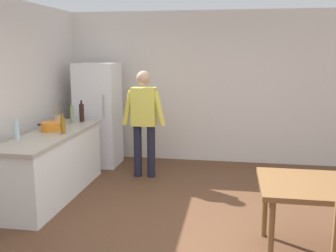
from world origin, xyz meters
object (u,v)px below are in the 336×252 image
at_px(bottle_vinegar_tall, 72,114).
at_px(bottle_wine_dark, 82,113).
at_px(person, 144,117).
at_px(bottle_water_clear, 16,130).
at_px(utensil_jar, 57,119).
at_px(refrigerator, 99,115).
at_px(cooking_pot, 51,126).
at_px(bottle_oil_amber, 63,125).
at_px(dining_table, 334,192).

relative_size(bottle_vinegar_tall, bottle_wine_dark, 0.94).
height_order(person, bottle_water_clear, person).
distance_m(person, bottle_vinegar_tall, 1.11).
bearing_deg(utensil_jar, refrigerator, 72.80).
relative_size(cooking_pot, bottle_oil_amber, 1.43).
bearing_deg(bottle_wine_dark, bottle_oil_amber, -83.55).
bearing_deg(bottle_oil_amber, utensil_jar, 121.14).
bearing_deg(refrigerator, cooking_pot, -96.78).
bearing_deg(bottle_oil_amber, bottle_water_clear, -133.83).
height_order(dining_table, cooking_pot, cooking_pot).
bearing_deg(bottle_vinegar_tall, bottle_wine_dark, 52.59).
relative_size(person, utensil_jar, 5.31).
bearing_deg(refrigerator, bottle_wine_dark, -91.61).
xyz_separation_m(refrigerator, bottle_oil_amber, (0.08, -1.62, 0.12)).
bearing_deg(bottle_wine_dark, bottle_water_clear, -103.12).
bearing_deg(bottle_vinegar_tall, person, 15.19).
bearing_deg(bottle_oil_amber, bottle_wine_dark, 96.45).
bearing_deg(dining_table, cooking_pot, 160.21).
xyz_separation_m(cooking_pot, utensil_jar, (-0.13, 0.47, 0.02)).
height_order(person, cooking_pot, person).
height_order(bottle_water_clear, bottle_wine_dark, bottle_wine_dark).
bearing_deg(person, bottle_wine_dark, -170.89).
bearing_deg(cooking_pot, dining_table, -19.79).
distance_m(bottle_vinegar_tall, bottle_oil_amber, 0.81).
distance_m(bottle_vinegar_tall, bottle_wine_dark, 0.17).
relative_size(dining_table, bottle_vinegar_tall, 4.37).
height_order(dining_table, bottle_water_clear, bottle_water_clear).
bearing_deg(bottle_wine_dark, bottle_vinegar_tall, -127.41).
bearing_deg(cooking_pot, refrigerator, 83.22).
distance_m(refrigerator, bottle_oil_amber, 1.63).
xyz_separation_m(bottle_water_clear, bottle_wine_dark, (0.31, 1.35, 0.02)).
height_order(dining_table, bottle_wine_dark, bottle_wine_dark).
xyz_separation_m(utensil_jar, bottle_oil_amber, (0.39, -0.64, 0.04)).
xyz_separation_m(person, cooking_pot, (-1.12, -0.90, -0.02)).
xyz_separation_m(cooking_pot, bottle_oil_amber, (0.26, -0.17, 0.06)).
relative_size(cooking_pot, bottle_wine_dark, 1.18).
bearing_deg(person, bottle_vinegar_tall, -164.81).
relative_size(refrigerator, bottle_oil_amber, 6.43).
bearing_deg(bottle_water_clear, person, 49.54).
bearing_deg(utensil_jar, cooking_pot, -74.29).
height_order(refrigerator, cooking_pot, refrigerator).
relative_size(refrigerator, utensil_jar, 5.62).
bearing_deg(bottle_wine_dark, person, 9.11).
distance_m(cooking_pot, bottle_wine_dark, 0.76).
relative_size(person, bottle_water_clear, 5.67).
xyz_separation_m(person, bottle_wine_dark, (-0.97, -0.16, 0.07)).
distance_m(person, utensil_jar, 1.33).
height_order(bottle_water_clear, bottle_vinegar_tall, bottle_vinegar_tall).
bearing_deg(refrigerator, dining_table, -39.29).
height_order(utensil_jar, bottle_vinegar_tall, same).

